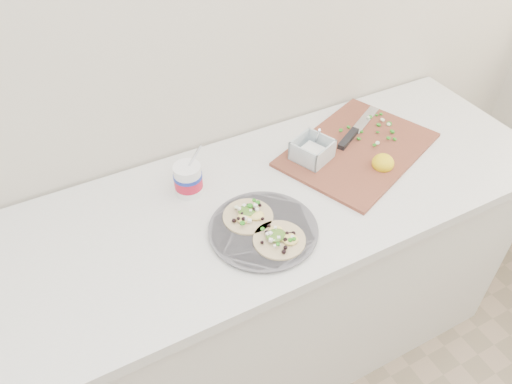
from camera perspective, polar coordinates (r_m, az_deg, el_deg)
name	(u,v)px	position (r m, az deg, el deg)	size (l,w,h in m)	color
counter	(194,313)	(1.80, -7.07, -13.60)	(2.44, 0.66, 0.90)	silver
taco_plate	(263,228)	(1.41, 0.83, -4.10)	(0.31, 0.31, 0.04)	#545259
tub	(189,176)	(1.51, -7.67, 1.78)	(0.09, 0.09, 0.20)	white
cutboard	(353,146)	(1.72, 11.03, 5.16)	(0.61, 0.52, 0.08)	brown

